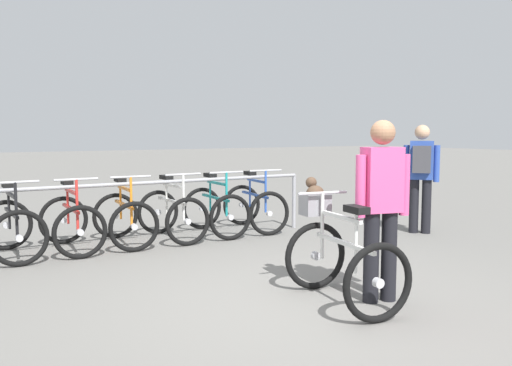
{
  "coord_description": "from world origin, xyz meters",
  "views": [
    {
      "loc": [
        -2.81,
        -3.73,
        1.53
      ],
      "look_at": [
        0.16,
        0.98,
        1.0
      ],
      "focal_mm": 37.43,
      "sensor_mm": 36.0,
      "label": 1
    }
  ],
  "objects_px": {
    "racked_bike_teal": "(215,210)",
    "racked_bike_blue": "(255,207)",
    "racked_bike_black": "(12,228)",
    "featured_bicycle": "(337,248)",
    "racked_bike_orange": "(124,218)",
    "racked_bike_red": "(71,223)",
    "racked_bike_white": "(172,214)",
    "person_with_featured_bike": "(381,202)",
    "pedestrian_with_backpack": "(421,172)"
  },
  "relations": [
    {
      "from": "racked_bike_red",
      "to": "pedestrian_with_backpack",
      "type": "distance_m",
      "value": 5.05
    },
    {
      "from": "racked_bike_red",
      "to": "featured_bicycle",
      "type": "relative_size",
      "value": 0.88
    },
    {
      "from": "racked_bike_white",
      "to": "racked_bike_teal",
      "type": "bearing_deg",
      "value": 0.28
    },
    {
      "from": "racked_bike_red",
      "to": "racked_bike_white",
      "type": "xyz_separation_m",
      "value": [
        1.4,
        0.01,
        -0.0
      ]
    },
    {
      "from": "person_with_featured_bike",
      "to": "racked_bike_blue",
      "type": "bearing_deg",
      "value": 75.53
    },
    {
      "from": "racked_bike_red",
      "to": "racked_bike_teal",
      "type": "xyz_separation_m",
      "value": [
        2.1,
        0.01,
        -0.0
      ]
    },
    {
      "from": "racked_bike_orange",
      "to": "racked_bike_red",
      "type": "bearing_deg",
      "value": -179.72
    },
    {
      "from": "racked_bike_black",
      "to": "racked_bike_orange",
      "type": "height_order",
      "value": "same"
    },
    {
      "from": "racked_bike_white",
      "to": "racked_bike_teal",
      "type": "xyz_separation_m",
      "value": [
        0.7,
        0.0,
        0.0
      ]
    },
    {
      "from": "racked_bike_black",
      "to": "racked_bike_orange",
      "type": "xyz_separation_m",
      "value": [
        1.4,
        0.01,
        -0.0
      ]
    },
    {
      "from": "racked_bike_teal",
      "to": "racked_bike_white",
      "type": "bearing_deg",
      "value": -179.72
    },
    {
      "from": "person_with_featured_bike",
      "to": "racked_bike_red",
      "type": "bearing_deg",
      "value": 117.42
    },
    {
      "from": "featured_bicycle",
      "to": "pedestrian_with_backpack",
      "type": "bearing_deg",
      "value": 29.3
    },
    {
      "from": "racked_bike_red",
      "to": "racked_bike_white",
      "type": "relative_size",
      "value": 0.99
    },
    {
      "from": "racked_bike_black",
      "to": "racked_bike_teal",
      "type": "relative_size",
      "value": 0.97
    },
    {
      "from": "racked_bike_orange",
      "to": "racked_bike_blue",
      "type": "distance_m",
      "value": 2.1
    },
    {
      "from": "racked_bike_black",
      "to": "racked_bike_orange",
      "type": "bearing_deg",
      "value": 0.28
    },
    {
      "from": "racked_bike_blue",
      "to": "featured_bicycle",
      "type": "bearing_deg",
      "value": -110.26
    },
    {
      "from": "racked_bike_red",
      "to": "racked_bike_blue",
      "type": "height_order",
      "value": "same"
    },
    {
      "from": "racked_bike_red",
      "to": "featured_bicycle",
      "type": "distance_m",
      "value": 3.71
    },
    {
      "from": "racked_bike_teal",
      "to": "racked_bike_blue",
      "type": "relative_size",
      "value": 0.95
    },
    {
      "from": "featured_bicycle",
      "to": "person_with_featured_bike",
      "type": "relative_size",
      "value": 0.76
    },
    {
      "from": "person_with_featured_bike",
      "to": "pedestrian_with_backpack",
      "type": "bearing_deg",
      "value": 35.07
    },
    {
      "from": "racked_bike_orange",
      "to": "racked_bike_black",
      "type": "bearing_deg",
      "value": -179.72
    },
    {
      "from": "racked_bike_teal",
      "to": "racked_bike_orange",
      "type": "bearing_deg",
      "value": -179.72
    },
    {
      "from": "racked_bike_white",
      "to": "featured_bicycle",
      "type": "distance_m",
      "value": 3.38
    },
    {
      "from": "racked_bike_white",
      "to": "racked_bike_blue",
      "type": "height_order",
      "value": "same"
    },
    {
      "from": "racked_bike_teal",
      "to": "pedestrian_with_backpack",
      "type": "xyz_separation_m",
      "value": [
        2.67,
        -1.57,
        0.57
      ]
    },
    {
      "from": "racked_bike_red",
      "to": "racked_bike_orange",
      "type": "xyz_separation_m",
      "value": [
        0.7,
        0.0,
        0.0
      ]
    },
    {
      "from": "racked_bike_orange",
      "to": "racked_bike_blue",
      "type": "bearing_deg",
      "value": 0.28
    },
    {
      "from": "featured_bicycle",
      "to": "person_with_featured_bike",
      "type": "xyz_separation_m",
      "value": [
        0.32,
        -0.23,
        0.42
      ]
    },
    {
      "from": "racked_bike_blue",
      "to": "person_with_featured_bike",
      "type": "distance_m",
      "value": 3.77
    },
    {
      "from": "featured_bicycle",
      "to": "pedestrian_with_backpack",
      "type": "xyz_separation_m",
      "value": [
        3.22,
        1.81,
        0.45
      ]
    },
    {
      "from": "racked_bike_blue",
      "to": "person_with_featured_bike",
      "type": "xyz_separation_m",
      "value": [
        -0.93,
        -3.61,
        0.54
      ]
    },
    {
      "from": "racked_bike_teal",
      "to": "featured_bicycle",
      "type": "xyz_separation_m",
      "value": [
        -0.55,
        -3.38,
        0.12
      ]
    },
    {
      "from": "racked_bike_black",
      "to": "featured_bicycle",
      "type": "relative_size",
      "value": 0.87
    },
    {
      "from": "racked_bike_black",
      "to": "racked_bike_red",
      "type": "height_order",
      "value": "same"
    },
    {
      "from": "racked_bike_black",
      "to": "featured_bicycle",
      "type": "xyz_separation_m",
      "value": [
        2.25,
        -3.37,
        0.12
      ]
    },
    {
      "from": "person_with_featured_bike",
      "to": "racked_bike_orange",
      "type": "bearing_deg",
      "value": 107.96
    },
    {
      "from": "person_with_featured_bike",
      "to": "racked_bike_teal",
      "type": "bearing_deg",
      "value": 86.32
    },
    {
      "from": "racked_bike_red",
      "to": "racked_bike_blue",
      "type": "xyz_separation_m",
      "value": [
        2.8,
        0.01,
        0.0
      ]
    },
    {
      "from": "racked_bike_black",
      "to": "racked_bike_white",
      "type": "distance_m",
      "value": 2.1
    },
    {
      "from": "racked_bike_red",
      "to": "racked_bike_orange",
      "type": "distance_m",
      "value": 0.7
    },
    {
      "from": "racked_bike_blue",
      "to": "featured_bicycle",
      "type": "height_order",
      "value": "featured_bicycle"
    },
    {
      "from": "racked_bike_orange",
      "to": "racked_bike_blue",
      "type": "relative_size",
      "value": 0.99
    },
    {
      "from": "racked_bike_teal",
      "to": "person_with_featured_bike",
      "type": "height_order",
      "value": "person_with_featured_bike"
    },
    {
      "from": "racked_bike_teal",
      "to": "racked_bike_blue",
      "type": "bearing_deg",
      "value": 0.28
    },
    {
      "from": "racked_bike_white",
      "to": "racked_bike_black",
      "type": "bearing_deg",
      "value": -179.72
    },
    {
      "from": "racked_bike_white",
      "to": "featured_bicycle",
      "type": "height_order",
      "value": "featured_bicycle"
    },
    {
      "from": "racked_bike_red",
      "to": "racked_bike_teal",
      "type": "height_order",
      "value": "same"
    }
  ]
}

